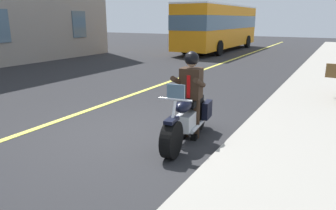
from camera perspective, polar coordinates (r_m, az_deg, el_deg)
ground_plane at (r=6.60m, az=-7.15°, el=-5.38°), size 80.00×80.00×0.00m
lane_center_stripe at (r=7.89m, az=-18.98°, el=-2.57°), size 60.00×0.16×0.01m
motorcycle_main at (r=6.10m, az=3.56°, el=-2.52°), size 2.22×0.77×1.26m
rider_main at (r=6.13m, az=4.19°, el=3.19°), size 0.67×0.60×1.74m
bus_far at (r=24.24m, az=9.35°, el=14.17°), size 11.05×2.70×3.30m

